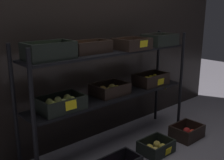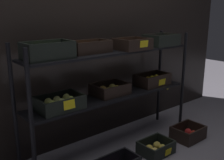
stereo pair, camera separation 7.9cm
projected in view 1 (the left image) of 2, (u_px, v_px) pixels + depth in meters
ground_plane at (112, 147)px, 2.65m from camera, size 10.00×10.00×0.00m
storefront_wall at (87, 29)px, 2.62m from camera, size 4.12×0.12×2.27m
display_rack at (112, 71)px, 2.45m from camera, size 1.85×0.37×1.09m
crate_ground_apple_gold at (156, 148)px, 2.54m from camera, size 0.31×0.25×0.12m
crate_ground_apple_red at (187, 133)px, 2.83m from camera, size 0.32×0.25×0.14m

